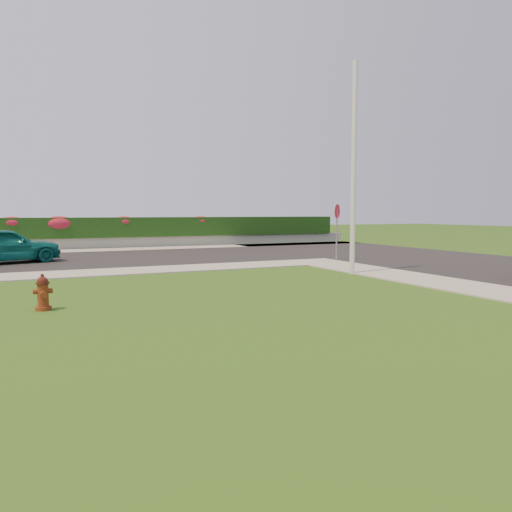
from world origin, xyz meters
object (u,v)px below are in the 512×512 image
sedan_teal (3,245)px  stop_sign (337,219)px  fire_hydrant (43,293)px  utility_pole (354,169)px

sedan_teal → stop_sign: size_ratio=1.72×
sedan_teal → stop_sign: (12.07, -4.44, 0.99)m
fire_hydrant → utility_pole: 9.97m
fire_hydrant → utility_pole: (9.23, 2.29, 2.98)m
utility_pole → stop_sign: bearing=62.8°
fire_hydrant → stop_sign: size_ratio=0.31×
fire_hydrant → stop_sign: 12.60m
fire_hydrant → sedan_teal: bearing=93.4°
fire_hydrant → utility_pole: size_ratio=0.11×
fire_hydrant → sedan_teal: 10.37m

